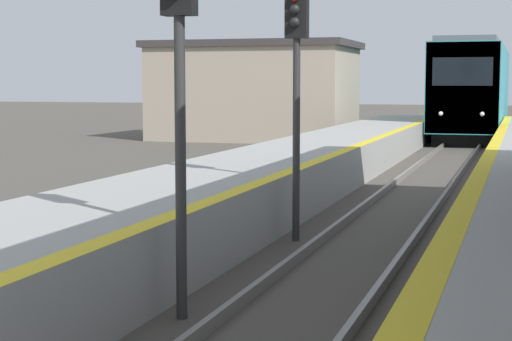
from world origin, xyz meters
TOP-DOWN VIEW (x-y plane):
  - train at (0.00, 40.88)m, footprint 2.89×17.12m
  - signal_near at (-1.19, 6.50)m, footprint 0.36×0.31m
  - signal_mid at (-1.18, 11.39)m, footprint 0.36×0.31m
  - station_building at (-9.45, 35.37)m, footprint 9.12×5.75m

SIDE VIEW (x-z plane):
  - station_building at x=-9.45m, z-range 0.01..4.46m
  - train at x=0.00m, z-range 0.04..4.50m
  - signal_near at x=-1.19m, z-range 0.85..5.06m
  - signal_mid at x=-1.18m, z-range 0.85..5.06m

